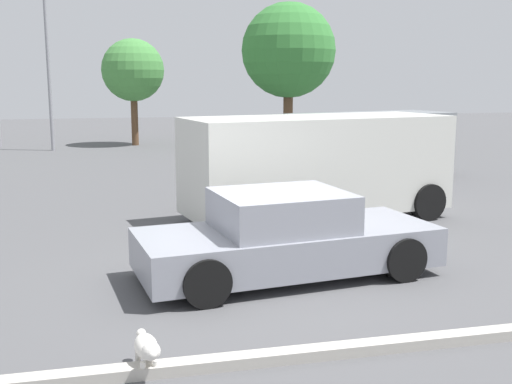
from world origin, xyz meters
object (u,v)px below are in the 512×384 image
Objects in this scene: light_post_mid at (46,23)px; dog at (147,348)px; suv_dark at (370,141)px; van_white at (317,165)px; sedan_foreground at (286,238)px.

dog is at bearing -82.99° from light_post_mid.
suv_dark is 14.08m from light_post_mid.
light_post_mid is at bearing -77.31° from van_white.
suv_dark reaches higher than sedan_foreground.
dog is (-2.17, -2.68, -0.31)m from sedan_foreground.
light_post_mid reaches higher than van_white.
light_post_mid is at bearing -57.13° from suv_dark.
dog is 0.12× the size of van_white.
light_post_mid is at bearing 97.28° from sedan_foreground.
van_white is (3.79, 6.10, 0.88)m from dog.
sedan_foreground is 10.23m from suv_dark.
dog is 13.66m from suv_dark.
suv_dark is (5.15, 8.82, 0.45)m from sedan_foreground.
van_white reaches higher than sedan_foreground.
dog is 21.40m from light_post_mid.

